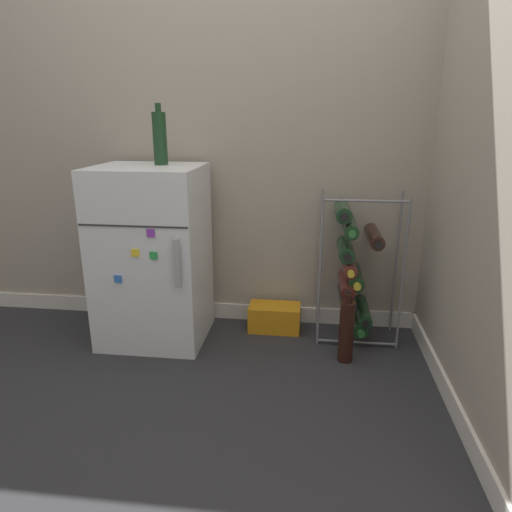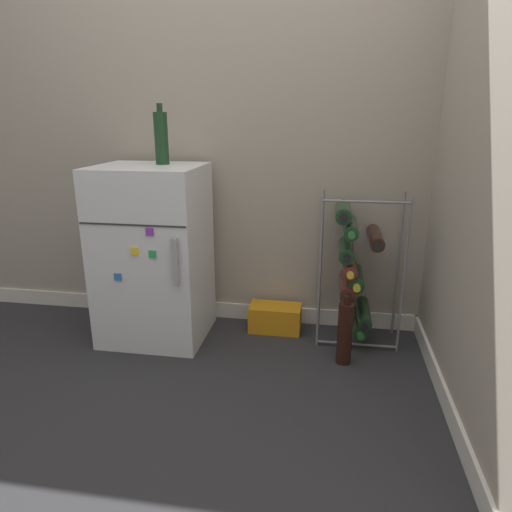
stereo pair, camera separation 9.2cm
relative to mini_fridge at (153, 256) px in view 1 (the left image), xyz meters
The scene contains 7 objects.
ground_plane 0.70m from the mini_fridge, 35.79° to the right, with size 14.00×14.00×0.00m, color #28282B.
wall_back 0.95m from the mini_fridge, 34.83° to the left, with size 6.91×0.07×2.50m.
mini_fridge is the anchor object (origin of this frame).
wine_rack 1.03m from the mini_fridge, ahead, with size 0.41×0.32×0.78m.
soda_box 0.74m from the mini_fridge, 13.86° to the left, with size 0.28×0.16×0.14m.
fridge_top_bottle 0.59m from the mini_fridge, 49.93° to the left, with size 0.07×0.07×0.29m.
loose_bottle_floor 1.04m from the mini_fridge, ahead, with size 0.07×0.07×0.34m.
Camera 1 is at (0.36, -1.83, 1.14)m, focal length 32.00 mm.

